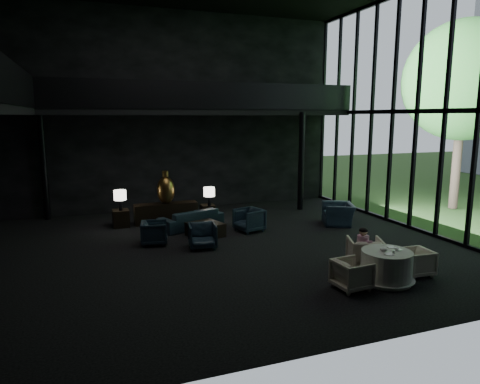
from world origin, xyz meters
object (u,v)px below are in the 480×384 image
object	(u,v)px
sofa	(191,215)
coffee_table	(205,230)
console	(166,213)
window_armchair	(338,209)
lounge_armchair_west	(154,232)
lounge_armchair_east	(249,218)
table_lamp_right	(209,193)
dining_chair_east	(416,262)
dining_chair_north	(365,250)
table_lamp_left	(120,196)
dining_table	(386,268)
side_table_left	(121,218)
bronze_urn	(166,190)
dining_chair_west	(352,274)
child	(363,240)
side_table_right	(208,212)
lounge_armchair_south	(203,234)

from	to	relation	value
sofa	coffee_table	bearing A→B (deg)	79.44
console	window_armchair	bearing A→B (deg)	-22.34
window_armchair	sofa	bearing A→B (deg)	-81.69
lounge_armchair_west	lounge_armchair_east	distance (m)	3.27
table_lamp_right	dining_chair_east	distance (m)	7.87
table_lamp_right	dining_chair_north	world-z (taller)	table_lamp_right
table_lamp_left	coffee_table	xyz separation A→B (m)	(2.47, -2.08, -0.90)
console	lounge_armchair_east	xyz separation A→B (m)	(2.43, -2.14, 0.11)
table_lamp_left	dining_table	xyz separation A→B (m)	(5.43, -7.28, -0.79)
sofa	side_table_left	bearing A→B (deg)	-43.80
table_lamp_left	window_armchair	size ratio (longest dim) A/B	0.56
sofa	coffee_table	size ratio (longest dim) A/B	2.47
bronze_urn	dining_chair_east	size ratio (longest dim) A/B	1.79
dining_chair_west	child	distance (m)	1.49
table_lamp_left	dining_chair_east	size ratio (longest dim) A/B	1.07
bronze_urn	lounge_armchair_west	distance (m)	2.73
table_lamp_left	dining_chair_west	world-z (taller)	table_lamp_left
window_armchair	lounge_armchair_east	bearing A→B (deg)	-71.24
side_table_left	side_table_right	world-z (taller)	side_table_left
bronze_urn	child	xyz separation A→B (m)	(3.83, -6.40, -0.47)
dining_table	side_table_left	bearing A→B (deg)	126.36
bronze_urn	window_armchair	world-z (taller)	bronze_urn
console	table_lamp_left	size ratio (longest dim) A/B	3.19
table_lamp_right	sofa	bearing A→B (deg)	-135.25
sofa	dining_chair_north	world-z (taller)	sofa
window_armchair	side_table_left	bearing A→B (deg)	-84.80
lounge_armchair_west	lounge_armchair_east	size ratio (longest dim) A/B	0.84
side_table_right	lounge_armchair_east	size ratio (longest dim) A/B	0.57
window_armchair	dining_chair_east	xyz separation A→B (m)	(-0.98, -4.95, -0.23)
table_lamp_right	lounge_armchair_west	xyz separation A→B (m)	(-2.42, -2.41, -0.65)
coffee_table	child	world-z (taller)	child
lounge_armchair_west	dining_chair_north	bearing A→B (deg)	-119.08
side_table_left	console	bearing A→B (deg)	1.95
table_lamp_left	side_table_left	bearing A→B (deg)	90.00
window_armchair	dining_table	bearing A→B (deg)	1.66
lounge_armchair_west	lounge_armchair_south	world-z (taller)	lounge_armchair_south
side_table_left	dining_chair_north	distance (m)	8.46
side_table_left	window_armchair	distance (m)	7.73
window_armchair	child	world-z (taller)	window_armchair
sofa	dining_chair_north	size ratio (longest dim) A/B	2.63
side_table_right	child	size ratio (longest dim) A/B	0.85
lounge_armchair_east	dining_chair_east	world-z (taller)	lounge_armchair_east
dining_chair_north	dining_chair_west	size ratio (longest dim) A/B	1.28
lounge_armchair_west	dining_chair_east	bearing A→B (deg)	-120.37
lounge_armchair_west	sofa	bearing A→B (deg)	-35.22
window_armchair	table_lamp_right	bearing A→B (deg)	-95.30
lounge_armchair_east	child	size ratio (longest dim) A/B	1.47
console	bronze_urn	bearing A→B (deg)	-90.00
side_table_left	sofa	distance (m)	2.50
bronze_urn	side_table_left	bearing A→B (deg)	178.39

